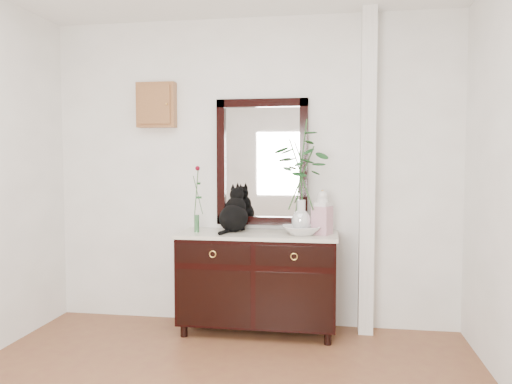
% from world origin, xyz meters
% --- Properties ---
extents(wall_back, '(3.60, 0.04, 2.70)m').
position_xyz_m(wall_back, '(0.00, 1.98, 1.35)').
color(wall_back, white).
rests_on(wall_back, ground).
extents(pilaster, '(0.12, 0.20, 2.70)m').
position_xyz_m(pilaster, '(1.00, 1.90, 1.35)').
color(pilaster, white).
rests_on(pilaster, ground).
extents(sideboard, '(1.33, 0.52, 0.82)m').
position_xyz_m(sideboard, '(0.10, 1.73, 0.47)').
color(sideboard, black).
rests_on(sideboard, ground).
extents(wall_mirror, '(0.80, 0.06, 1.10)m').
position_xyz_m(wall_mirror, '(0.10, 1.97, 1.44)').
color(wall_mirror, black).
rests_on(wall_mirror, wall_back).
extents(key_cabinet, '(0.35, 0.10, 0.40)m').
position_xyz_m(key_cabinet, '(-0.85, 1.94, 1.95)').
color(key_cabinet, brown).
rests_on(key_cabinet, wall_back).
extents(cat, '(0.33, 0.38, 0.38)m').
position_xyz_m(cat, '(-0.12, 1.79, 1.04)').
color(cat, black).
rests_on(cat, sideboard).
extents(lotus_bowl, '(0.38, 0.38, 0.07)m').
position_xyz_m(lotus_bowl, '(0.46, 1.69, 0.89)').
color(lotus_bowl, white).
rests_on(lotus_bowl, sideboard).
extents(vase_branches, '(0.52, 0.52, 0.93)m').
position_xyz_m(vase_branches, '(0.46, 1.69, 1.34)').
color(vase_branches, silver).
rests_on(vase_branches, lotus_bowl).
extents(bud_vase_rose, '(0.07, 0.07, 0.57)m').
position_xyz_m(bud_vase_rose, '(-0.42, 1.69, 1.14)').
color(bud_vase_rose, '#32633A').
rests_on(bud_vase_rose, sideboard).
extents(ginger_jar, '(0.18, 0.18, 0.37)m').
position_xyz_m(ginger_jar, '(0.63, 1.74, 1.03)').
color(ginger_jar, white).
rests_on(ginger_jar, sideboard).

